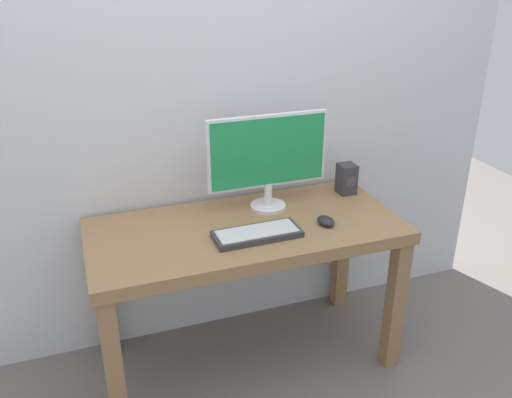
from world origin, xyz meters
TOP-DOWN VIEW (x-y plane):
  - ground_plane at (0.00, 0.00)m, footprint 6.00×6.00m
  - wall_back at (0.00, 0.35)m, footprint 2.96×0.04m
  - desk at (0.00, 0.00)m, footprint 1.37×0.63m
  - monitor at (0.16, 0.15)m, footprint 0.56×0.17m
  - keyboard_primary at (0.01, -0.11)m, footprint 0.37×0.16m
  - mouse at (0.33, -0.11)m, footprint 0.08×0.10m
  - speaker_right at (0.58, 0.17)m, footprint 0.08×0.09m

SIDE VIEW (x-z plane):
  - ground_plane at x=0.00m, z-range 0.00..0.00m
  - desk at x=0.00m, z-range 0.26..0.99m
  - keyboard_primary at x=0.01m, z-range 0.73..0.76m
  - mouse at x=0.33m, z-range 0.73..0.77m
  - speaker_right at x=0.58m, z-range 0.73..0.88m
  - monitor at x=0.16m, z-range 0.76..1.20m
  - wall_back at x=0.00m, z-range 0.00..3.00m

